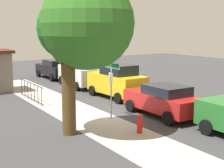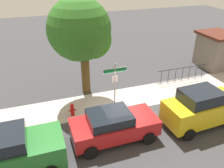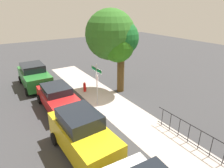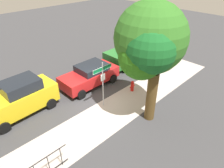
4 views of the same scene
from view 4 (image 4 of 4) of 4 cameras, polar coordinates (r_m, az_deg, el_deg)
ground_plane at (r=12.76m, az=-4.64°, el=-5.74°), size 60.00×60.00×0.00m
sidewalk_strip at (r=11.07m, az=-8.21°, el=-13.07°), size 24.00×2.60×0.00m
street_sign at (r=11.55m, az=-2.65°, el=1.93°), size 1.39×0.07×2.94m
shade_tree at (r=10.12m, az=10.52°, el=11.21°), size 3.77×3.68×6.31m
car_green at (r=17.55m, az=5.05°, el=8.94°), size 4.53×2.16×1.93m
car_red at (r=14.31m, az=-6.30°, el=2.56°), size 4.23×2.05×1.56m
car_yellow at (r=12.65m, az=-24.70°, el=-3.61°), size 4.22×2.11×2.09m
fire_hydrant at (r=13.84m, az=5.79°, el=-0.56°), size 0.42×0.22×0.78m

